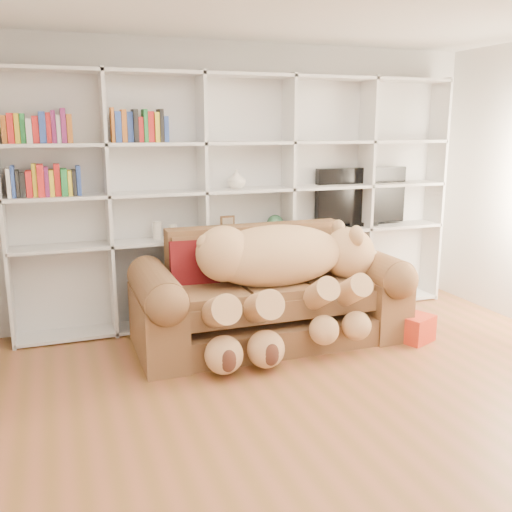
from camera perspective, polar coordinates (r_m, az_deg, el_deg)
name	(u,v)px	position (r m, az deg, el deg)	size (l,w,h in m)	color
floor	(361,424)	(3.95, 10.47, -16.21)	(5.00, 5.00, 0.00)	brown
wall_back	(240,183)	(5.77, -1.61, 7.33)	(5.00, 0.02, 2.70)	silver
bookshelf	(221,189)	(5.58, -3.51, 6.65)	(4.43, 0.35, 2.40)	silver
sofa	(269,299)	(5.16, 1.28, -4.36)	(2.39, 1.03, 1.00)	brown
teddy_bear	(282,269)	(4.91, 2.58, -1.35)	(1.83, 0.99, 1.06)	tan
throw_pillow	(194,264)	(5.04, -6.20, -0.84)	(0.42, 0.14, 0.42)	#570F0F
gift_box	(414,328)	(5.41, 15.53, -6.94)	(0.30, 0.28, 0.24)	red
tv	(361,197)	(6.20, 10.43, 5.82)	(1.04, 0.18, 0.62)	black
picture_frame	(228,225)	(5.58, -2.87, 3.13)	(0.14, 0.03, 0.18)	#52351C
green_vase	(275,223)	(5.75, 1.94, 3.29)	(0.17, 0.17, 0.17)	#305E3D
figurine_tall	(157,231)	(5.43, -9.85, 2.49)	(0.08, 0.08, 0.16)	beige
figurine_short	(173,232)	(5.46, -8.31, 2.44)	(0.08, 0.08, 0.13)	beige
snow_globe	(186,232)	(5.49, -6.98, 2.42)	(0.10, 0.10, 0.10)	silver
shelf_vase	(237,179)	(5.55, -1.96, 7.69)	(0.18, 0.18, 0.18)	silver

